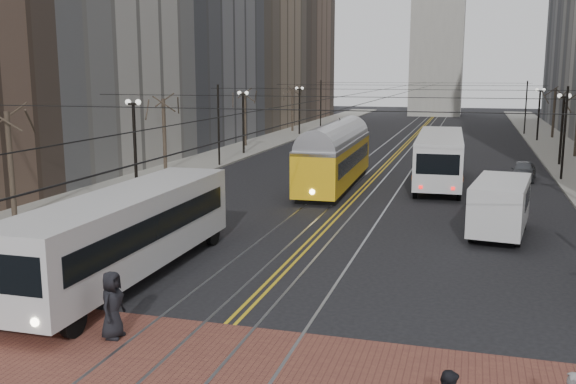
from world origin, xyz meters
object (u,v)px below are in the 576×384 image
Objects in this scene: cargo_van at (500,208)px; streetcar at (335,162)px; sedan_grey at (523,171)px; transit_bus at (127,236)px; rear_bus at (440,160)px; pedestrian_a at (112,305)px.

streetcar is at bearing 140.35° from cargo_van.
streetcar is at bearing -145.60° from sedan_grey.
transit_bus reaches higher than sedan_grey.
cargo_van is at bearing -77.55° from rear_bus.
pedestrian_a is at bearing -64.93° from transit_bus.
sedan_grey is (12.32, 6.34, -0.99)m from streetcar.
cargo_van reaches higher than pedestrian_a.
streetcar reaches higher than pedestrian_a.
rear_bus reaches higher than transit_bus.
transit_bus is 0.91× the size of streetcar.
streetcar reaches higher than cargo_van.
streetcar is 1.07× the size of rear_bus.
streetcar is at bearing -159.95° from rear_bus.
transit_bus is 25.96m from rear_bus.
streetcar is 3.54× the size of sedan_grey.
sedan_grey is 2.03× the size of pedestrian_a.
transit_bus is 3.22× the size of sedan_grey.
transit_bus is at bearing -100.13° from streetcar.
transit_bus is at bearing 23.68° from pedestrian_a.
pedestrian_a is at bearing -106.44° from rear_bus.
sedan_grey is at bearing 31.08° from rear_bus.
streetcar is 13.89m from sedan_grey.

